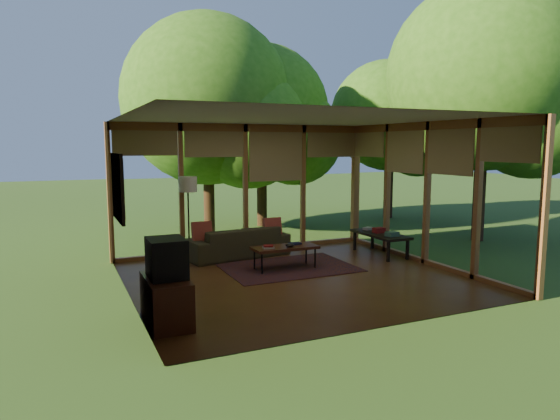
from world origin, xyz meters
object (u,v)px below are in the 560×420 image
side_console (380,235)px  coffee_table (285,248)px  floor_lamp (188,189)px  sofa (237,242)px  television (167,258)px  media_cabinet (166,300)px

side_console → coffee_table: bearing=-172.8°
floor_lamp → side_console: (3.71, -1.23, -1.00)m
sofa → television: bearing=48.4°
sofa → media_cabinet: sofa is taller
floor_lamp → side_console: size_ratio=1.18×
sofa → coffee_table: 1.39m
floor_lamp → coffee_table: (1.40, -1.52, -1.01)m
media_cabinet → floor_lamp: bearing=71.5°
sofa → floor_lamp: size_ratio=1.27×
sofa → media_cabinet: 3.87m
media_cabinet → television: television is taller
media_cabinet → coffee_table: bearing=37.1°
media_cabinet → side_console: media_cabinet is taller
coffee_table → side_console: bearing=7.2°
television → side_console: television is taller
floor_lamp → coffee_table: size_ratio=1.38×
television → side_console: 5.35m
coffee_table → side_console: 2.33m
coffee_table → media_cabinet: bearing=-142.9°
floor_lamp → media_cabinet: bearing=-108.5°
television → side_console: size_ratio=0.39×
sofa → coffee_table: size_ratio=1.74×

